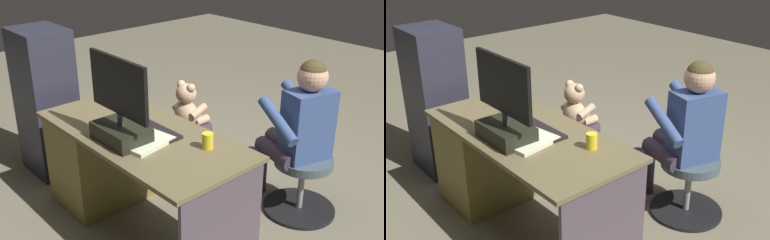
% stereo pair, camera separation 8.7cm
% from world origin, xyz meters
% --- Properties ---
extents(ground_plane, '(10.00, 10.00, 0.00)m').
position_xyz_m(ground_plane, '(0.00, 0.00, 0.00)').
color(ground_plane, '#6F6954').
extents(desk, '(1.50, 0.69, 0.71)m').
position_xyz_m(desk, '(0.39, 0.43, 0.38)').
color(desk, brown).
rests_on(desk, ground_plane).
extents(monitor, '(0.54, 0.23, 0.52)m').
position_xyz_m(monitor, '(-0.02, 0.58, 0.87)').
color(monitor, black).
rests_on(monitor, desk).
extents(keyboard, '(0.42, 0.14, 0.02)m').
position_xyz_m(keyboard, '(-0.04, 0.36, 0.72)').
color(keyboard, black).
rests_on(keyboard, desk).
extents(computer_mouse, '(0.06, 0.10, 0.04)m').
position_xyz_m(computer_mouse, '(0.27, 0.36, 0.73)').
color(computer_mouse, '#2A2F26').
rests_on(computer_mouse, desk).
extents(cup, '(0.07, 0.07, 0.10)m').
position_xyz_m(cup, '(-0.44, 0.27, 0.76)').
color(cup, yellow).
rests_on(cup, desk).
extents(tv_remote, '(0.10, 0.15, 0.02)m').
position_xyz_m(tv_remote, '(0.25, 0.46, 0.72)').
color(tv_remote, black).
rests_on(tv_remote, desk).
extents(notebook_binder, '(0.26, 0.33, 0.02)m').
position_xyz_m(notebook_binder, '(-0.15, 0.50, 0.72)').
color(notebook_binder, beige).
rests_on(notebook_binder, desk).
extents(office_chair_teddy, '(0.52, 0.52, 0.43)m').
position_xyz_m(office_chair_teddy, '(0.34, -0.25, 0.24)').
color(office_chair_teddy, black).
rests_on(office_chair_teddy, ground_plane).
extents(teddy_bear, '(0.26, 0.26, 0.37)m').
position_xyz_m(teddy_bear, '(0.34, -0.26, 0.59)').
color(teddy_bear, tan).
rests_on(teddy_bear, office_chair_teddy).
extents(visitor_chair, '(0.51, 0.51, 0.43)m').
position_xyz_m(visitor_chair, '(-0.59, -0.52, 0.24)').
color(visitor_chair, black).
rests_on(visitor_chair, ground_plane).
extents(person, '(0.55, 0.56, 1.12)m').
position_xyz_m(person, '(-0.51, -0.49, 0.66)').
color(person, '#364C81').
rests_on(person, ground_plane).
extents(equipment_rack, '(0.44, 0.36, 1.18)m').
position_xyz_m(equipment_rack, '(1.16, 0.50, 0.59)').
color(equipment_rack, '#272736').
rests_on(equipment_rack, ground_plane).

